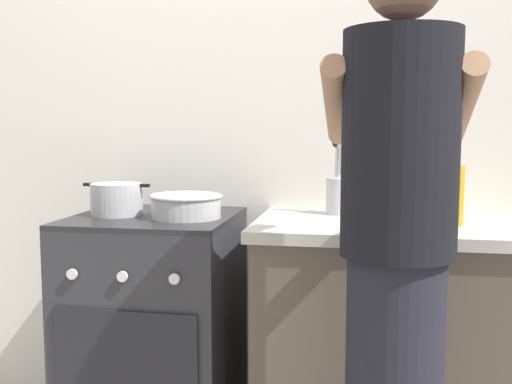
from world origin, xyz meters
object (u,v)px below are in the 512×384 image
(mixing_bowl, at_px, (186,205))
(oil_bottle, at_px, (455,194))
(stove_range, at_px, (156,330))
(utensil_crock, at_px, (339,188))
(pot, at_px, (117,199))
(spice_bottle, at_px, (401,213))
(person, at_px, (397,270))

(mixing_bowl, xyz_separation_m, oil_bottle, (0.95, -0.00, 0.06))
(stove_range, bearing_deg, utensil_crock, 13.36)
(stove_range, height_order, oil_bottle, oil_bottle)
(oil_bottle, bearing_deg, stove_range, 178.02)
(mixing_bowl, bearing_deg, pot, 175.44)
(spice_bottle, relative_size, person, 0.05)
(stove_range, height_order, person, person)
(stove_range, relative_size, oil_bottle, 3.50)
(mixing_bowl, height_order, spice_bottle, mixing_bowl)
(spice_bottle, bearing_deg, utensil_crock, 138.57)
(stove_range, relative_size, spice_bottle, 11.30)
(person, bearing_deg, oil_bottle, 67.74)
(stove_range, distance_m, spice_bottle, 1.03)
(pot, xyz_separation_m, mixing_bowl, (0.28, -0.02, -0.01))
(person, bearing_deg, stove_range, 147.28)
(oil_bottle, bearing_deg, pot, 178.96)
(utensil_crock, xyz_separation_m, oil_bottle, (0.40, -0.20, 0.01))
(mixing_bowl, bearing_deg, oil_bottle, -0.00)
(oil_bottle, xyz_separation_m, person, (-0.21, -0.52, -0.15))
(stove_range, xyz_separation_m, utensil_crock, (0.69, 0.16, 0.55))
(spice_bottle, bearing_deg, person, -93.86)
(pot, xyz_separation_m, utensil_crock, (0.83, 0.18, 0.04))
(utensil_crock, bearing_deg, person, -75.55)
(spice_bottle, bearing_deg, mixing_bowl, -179.67)
(utensil_crock, bearing_deg, mixing_bowl, -159.87)
(mixing_bowl, height_order, utensil_crock, utensil_crock)
(mixing_bowl, relative_size, utensil_crock, 0.83)
(pot, distance_m, utensil_crock, 0.85)
(spice_bottle, bearing_deg, oil_bottle, -1.43)
(mixing_bowl, xyz_separation_m, spice_bottle, (0.77, 0.00, -0.01))
(stove_range, height_order, utensil_crock, utensil_crock)
(stove_range, distance_m, oil_bottle, 1.23)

